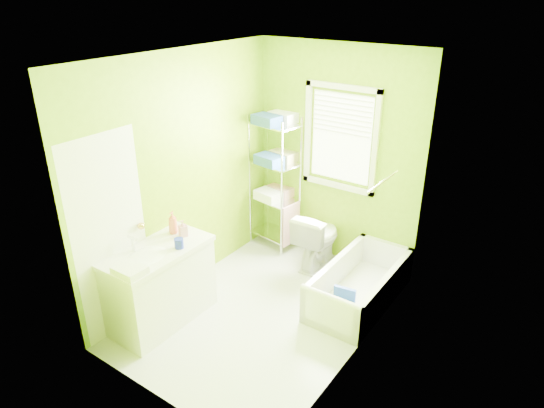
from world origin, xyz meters
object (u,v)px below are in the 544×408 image
Objects in this scene: bathtub at (358,290)px; vanity at (160,283)px; toilet at (318,238)px; wire_shelf_unit at (276,168)px.

bathtub is 1.28× the size of vanity.
bathtub is at bearing 147.95° from toilet.
bathtub is at bearing -20.55° from wire_shelf_unit.
toilet is at bearing 67.54° from vanity.
bathtub is 0.88m from toilet.
vanity is at bearing 64.28° from toilet.
vanity is 2.06m from wire_shelf_unit.
wire_shelf_unit is at bearing 88.31° from vanity.
toilet is 0.41× the size of wire_shelf_unit.
toilet is at bearing 151.21° from bathtub.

